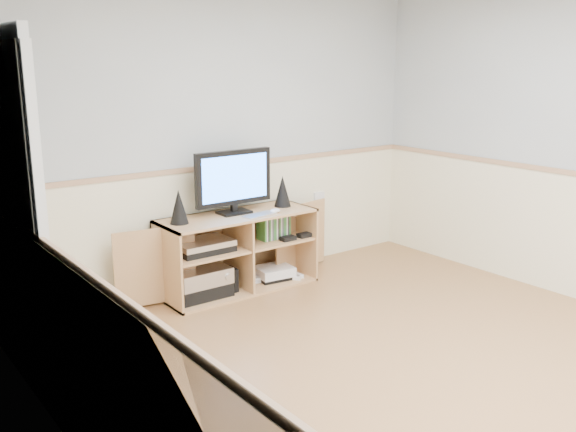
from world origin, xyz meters
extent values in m
cube|color=tan|center=(0.00, 0.00, -0.01)|extent=(4.00, 4.50, 0.02)
cube|color=silver|center=(-2.01, 0.00, 1.25)|extent=(0.02, 4.50, 2.50)
cube|color=silver|center=(0.00, 2.26, 1.25)|extent=(4.00, 0.02, 2.50)
cube|color=#F3ECC7|center=(0.00, 2.24, 0.50)|extent=(4.00, 0.01, 1.00)
cube|color=tan|center=(0.00, 2.23, 1.02)|extent=(4.00, 0.02, 0.04)
cube|color=silver|center=(-1.98, 1.30, 1.00)|extent=(0.03, 0.82, 2.00)
cube|color=tan|center=(-0.09, 1.97, 0.01)|extent=(1.34, 0.50, 0.02)
cube|color=tan|center=(-0.09, 1.97, 0.64)|extent=(1.34, 0.50, 0.02)
cube|color=tan|center=(-0.75, 1.97, 0.33)|extent=(0.02, 0.50, 0.65)
cube|color=tan|center=(0.57, 1.97, 0.33)|extent=(0.02, 0.50, 0.65)
cube|color=tan|center=(-0.09, 2.21, 0.33)|extent=(1.34, 0.02, 0.65)
cube|color=tan|center=(-0.09, 1.97, 0.33)|extent=(0.02, 0.48, 0.61)
cube|color=tan|center=(-0.42, 1.97, 0.38)|extent=(0.64, 0.46, 0.02)
cube|color=tan|center=(0.24, 1.97, 0.38)|extent=(0.64, 0.46, 0.02)
cube|color=tan|center=(-0.81, 2.04, 0.33)|extent=(0.64, 0.13, 0.61)
cube|color=tan|center=(0.63, 2.04, 0.33)|extent=(0.64, 0.13, 0.61)
cube|color=black|center=(-0.09, 2.02, 0.66)|extent=(0.26, 0.18, 0.02)
cube|color=black|center=(-0.09, 2.02, 0.70)|extent=(0.05, 0.04, 0.06)
cube|color=black|center=(-0.09, 2.02, 0.95)|extent=(0.70, 0.05, 0.45)
cube|color=#2F76FB|center=(-0.09, 1.99, 0.95)|extent=(0.62, 0.01, 0.37)
cone|color=black|center=(-0.61, 1.99, 0.79)|extent=(0.15, 0.15, 0.27)
cone|color=black|center=(0.39, 1.99, 0.79)|extent=(0.15, 0.15, 0.27)
cube|color=silver|center=(0.04, 1.83, 0.66)|extent=(0.31, 0.16, 0.01)
ellipsoid|color=white|center=(0.20, 1.83, 0.67)|extent=(0.10, 0.07, 0.04)
cube|color=black|center=(-0.46, 1.97, 0.07)|extent=(0.45, 0.34, 0.11)
cube|color=silver|center=(-0.46, 1.97, 0.20)|extent=(0.45, 0.34, 0.13)
cube|color=black|center=(-0.42, 1.97, 0.42)|extent=(0.45, 0.32, 0.05)
cube|color=silver|center=(-0.42, 1.97, 0.46)|extent=(0.45, 0.32, 0.05)
cube|color=black|center=(-0.18, 1.92, 0.12)|extent=(0.04, 0.14, 0.20)
cube|color=white|center=(0.14, 2.00, 0.04)|extent=(0.23, 0.18, 0.05)
cube|color=black|center=(0.26, 1.95, 0.04)|extent=(0.33, 0.27, 0.03)
cube|color=white|center=(0.26, 1.95, 0.09)|extent=(0.34, 0.29, 0.08)
cube|color=white|center=(0.46, 1.87, 0.04)|extent=(0.04, 0.14, 0.03)
cube|color=white|center=(0.44, 2.03, 0.04)|extent=(0.09, 0.15, 0.03)
cube|color=#3F8C3F|center=(0.26, 1.95, 0.48)|extent=(0.27, 0.14, 0.19)
cube|color=white|center=(1.00, 2.23, 0.60)|extent=(0.12, 0.03, 0.12)
camera|label=1|loc=(-2.85, -2.41, 1.91)|focal=40.00mm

